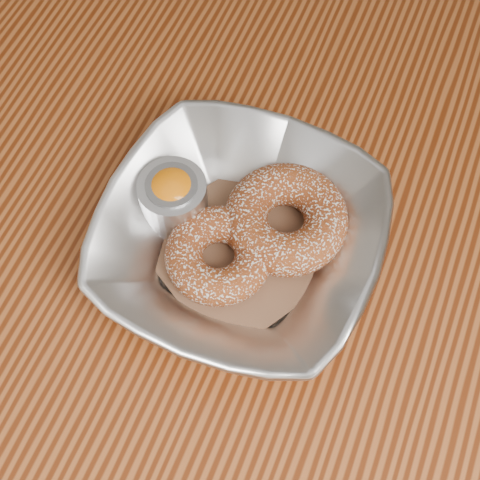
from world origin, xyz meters
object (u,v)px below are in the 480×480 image
at_px(serving_bowl, 240,240).
at_px(table, 221,269).
at_px(donut_front, 219,255).
at_px(donut_back, 286,219).
at_px(ramekin, 173,197).

bearing_deg(serving_bowl, table, 145.94).
relative_size(serving_bowl, donut_front, 2.59).
distance_m(table, donut_back, 0.14).
bearing_deg(donut_front, ramekin, 149.94).
relative_size(serving_bowl, donut_back, 2.20).
bearing_deg(ramekin, serving_bowl, -11.60).
height_order(serving_bowl, donut_front, serving_bowl).
distance_m(serving_bowl, donut_back, 0.05).
relative_size(donut_back, ramekin, 1.81).
bearing_deg(donut_front, serving_bowl, 57.31).
height_order(donut_front, ramekin, ramekin).
bearing_deg(table, donut_back, 14.01).
bearing_deg(table, donut_front, -65.74).
relative_size(table, donut_front, 12.77).
bearing_deg(table, serving_bowl, -34.06).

